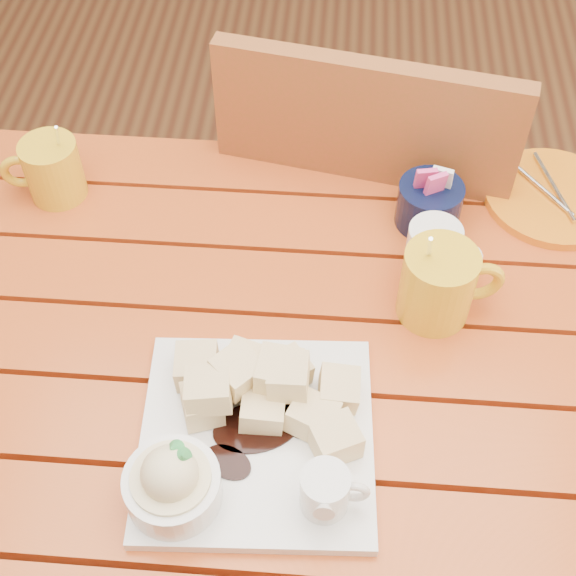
# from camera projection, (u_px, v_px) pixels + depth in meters

# --- Properties ---
(ground) EXTENTS (5.00, 5.00, 0.00)m
(ground) POSITION_uv_depth(u_px,v_px,m) (276.00, 564.00, 1.60)
(ground) COLOR #512717
(ground) RESTS_ON ground
(table) EXTENTS (1.20, 0.79, 0.75)m
(table) POSITION_uv_depth(u_px,v_px,m) (271.00, 395.00, 1.10)
(table) COLOR #A34015
(table) RESTS_ON ground
(dessert_plate) EXTENTS (0.28, 0.28, 0.11)m
(dessert_plate) POSITION_uv_depth(u_px,v_px,m) (242.00, 437.00, 0.91)
(dessert_plate) COLOR white
(dessert_plate) RESTS_ON table
(coffee_mug_left) EXTENTS (0.12, 0.08, 0.14)m
(coffee_mug_left) POSITION_uv_depth(u_px,v_px,m) (51.00, 169.00, 1.16)
(coffee_mug_left) COLOR gold
(coffee_mug_left) RESTS_ON table
(coffee_mug_right) EXTENTS (0.14, 0.10, 0.16)m
(coffee_mug_right) POSITION_uv_depth(u_px,v_px,m) (440.00, 283.00, 1.02)
(coffee_mug_right) COLOR gold
(coffee_mug_right) RESTS_ON table
(cream_pitcher) EXTENTS (0.10, 0.09, 0.09)m
(cream_pitcher) POSITION_uv_depth(u_px,v_px,m) (434.00, 251.00, 1.07)
(cream_pitcher) COLOR white
(cream_pitcher) RESTS_ON table
(sugar_caddy) EXTENTS (0.09, 0.09, 0.10)m
(sugar_caddy) POSITION_uv_depth(u_px,v_px,m) (429.00, 203.00, 1.13)
(sugar_caddy) COLOR black
(sugar_caddy) RESTS_ON table
(orange_saucer) EXTENTS (0.20, 0.20, 0.02)m
(orange_saucer) POSITION_uv_depth(u_px,v_px,m) (555.00, 197.00, 1.18)
(orange_saucer) COLOR orange
(orange_saucer) RESTS_ON table
(chair_far) EXTENTS (0.52, 0.52, 0.95)m
(chair_far) POSITION_uv_depth(u_px,v_px,m) (365.00, 219.00, 1.47)
(chair_far) COLOR brown
(chair_far) RESTS_ON ground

